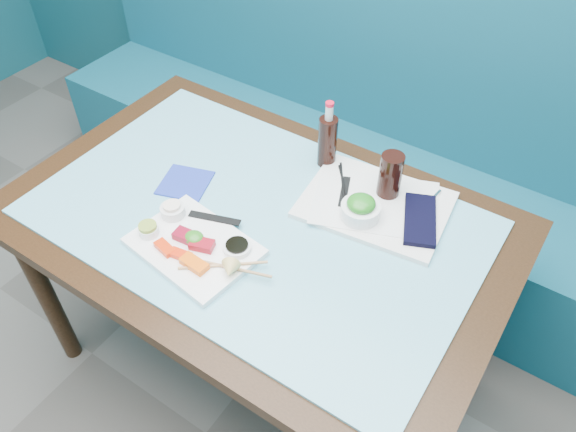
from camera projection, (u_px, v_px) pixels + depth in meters
The scene contains 34 objects.
booth_bench at pixel (378, 163), 2.33m from camera, with size 3.00×0.56×1.17m.
dining_table at pixel (257, 238), 1.63m from camera, with size 1.40×0.90×0.75m.
glass_top at pixel (256, 217), 1.57m from camera, with size 1.22×0.76×0.01m, color #64B3C9.
sashimi_plate at pixel (194, 247), 1.47m from camera, with size 0.32×0.23×0.02m, color white.
salmon_left at pixel (165, 248), 1.45m from camera, with size 0.06×0.03×0.01m, color red.
salmon_mid at pixel (181, 255), 1.43m from camera, with size 0.06×0.03×0.01m, color red.
salmon_right at pixel (194, 264), 1.41m from camera, with size 0.07×0.04×0.02m, color #FF5E0A.
tuna_left at pixel (186, 236), 1.47m from camera, with size 0.06×0.04×0.02m, color maroon.
tuna_right at pixel (202, 245), 1.45m from camera, with size 0.06×0.04×0.02m, color maroon.
seaweed_garnish at pixel (194, 238), 1.46m from camera, with size 0.05×0.05×0.03m, color #2B781B.
ramekin_wasabi at pixel (149, 230), 1.49m from camera, with size 0.05×0.05×0.02m, color white.
wasabi_fill at pixel (147, 226), 1.48m from camera, with size 0.05×0.05×0.01m, color olive.
ramekin_ginger at pixel (173, 211), 1.54m from camera, with size 0.07×0.07×0.03m, color silver.
ginger_fill at pixel (172, 206), 1.52m from camera, with size 0.05×0.05×0.01m, color #FBE3CE.
soy_dish at pixel (237, 247), 1.45m from camera, with size 0.07×0.07×0.01m, color white.
soy_fill at pixel (237, 245), 1.44m from camera, with size 0.06×0.06×0.01m, color black.
lemon_wedge at pixel (230, 270), 1.37m from camera, with size 0.05×0.05×0.04m, color #EAC86E.
chopstick_sleeve at pixel (215, 218), 1.53m from camera, with size 0.15×0.02×0.00m, color black.
wooden_chopstick_a at pixel (223, 265), 1.41m from camera, with size 0.01×0.01×0.23m, color tan.
wooden_chopstick_b at pixel (226, 267), 1.41m from camera, with size 0.01×0.01×0.24m, color #AA7A50.
serving_tray at pixel (375, 205), 1.59m from camera, with size 0.40×0.30×0.02m, color white.
paper_placemat at pixel (375, 202), 1.58m from camera, with size 0.35×0.25×0.00m, color white.
seaweed_bowl at pixel (360, 211), 1.53m from camera, with size 0.11×0.11×0.04m, color white.
seaweed_salad at pixel (361, 203), 1.51m from camera, with size 0.08×0.08×0.04m, color #20741A.
cola_glass at pixel (390, 175), 1.56m from camera, with size 0.07×0.07×0.14m, color black.
navy_pouch at pixel (420, 220), 1.52m from camera, with size 0.08×0.19×0.02m, color black.
fork at pixel (433, 198), 1.59m from camera, with size 0.01×0.01×0.08m, color silver.
black_chopstick_a at pixel (343, 191), 1.61m from camera, with size 0.01×0.01×0.25m, color black.
black_chopstick_b at pixel (346, 192), 1.61m from camera, with size 0.01×0.01×0.24m, color black.
tray_sleeve at pixel (344, 192), 1.61m from camera, with size 0.02×0.13×0.00m, color black.
cola_bottle_body at pixel (327, 142), 1.67m from camera, with size 0.06×0.06×0.16m, color black.
cola_bottle_neck at pixel (329, 113), 1.60m from camera, with size 0.02×0.02×0.05m, color silver.
cola_bottle_cap at pixel (330, 104), 1.58m from camera, with size 0.02×0.02×0.01m, color red.
blue_napkin at pixel (185, 183), 1.66m from camera, with size 0.14×0.14×0.01m, color #1C309C.
Camera 1 is at (0.69, 0.58, 1.86)m, focal length 35.00 mm.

